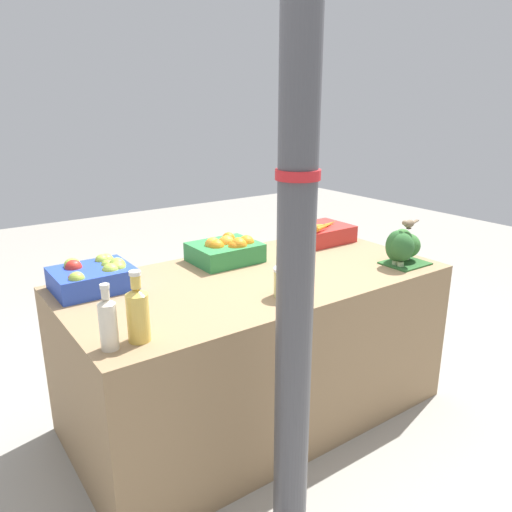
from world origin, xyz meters
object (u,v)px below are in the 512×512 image
(support_pole, at_px, (298,182))
(carrot_crate, at_px, (320,232))
(broccoli_pile, at_px, (402,246))
(pickle_jar, at_px, (286,282))
(sparrow_bird, at_px, (409,224))
(apple_crate, at_px, (95,275))
(orange_crate, at_px, (226,250))
(juice_bottle_cloudy, at_px, (108,322))
(juice_bottle_golden, at_px, (138,312))

(support_pole, bearing_deg, carrot_crate, 44.35)
(support_pole, xyz_separation_m, carrot_crate, (1.04, 1.01, -0.52))
(broccoli_pile, relative_size, pickle_jar, 1.90)
(carrot_crate, distance_m, sparrow_bird, 0.60)
(sparrow_bird, bearing_deg, pickle_jar, -6.00)
(apple_crate, height_order, carrot_crate, same)
(broccoli_pile, bearing_deg, pickle_jar, 179.96)
(orange_crate, xyz_separation_m, pickle_jar, (-0.05, -0.56, 0.00))
(orange_crate, relative_size, broccoli_pile, 1.40)
(support_pole, bearing_deg, orange_crate, 69.44)
(apple_crate, distance_m, carrot_crate, 1.35)
(support_pole, height_order, sparrow_bird, support_pole)
(carrot_crate, height_order, broccoli_pile, broccoli_pile)
(carrot_crate, xyz_separation_m, broccoli_pile, (0.05, -0.56, 0.04))
(apple_crate, height_order, broccoli_pile, broccoli_pile)
(apple_crate, xyz_separation_m, broccoli_pile, (1.39, -0.56, 0.03))
(orange_crate, height_order, juice_bottle_cloudy, juice_bottle_cloudy)
(support_pole, distance_m, juice_bottle_cloudy, 0.78)
(pickle_jar, bearing_deg, juice_bottle_cloudy, -177.75)
(orange_crate, xyz_separation_m, sparrow_bird, (0.73, -0.57, 0.15))
(juice_bottle_cloudy, relative_size, juice_bottle_golden, 0.91)
(pickle_jar, bearing_deg, apple_crate, 138.72)
(broccoli_pile, bearing_deg, juice_bottle_golden, -178.79)
(carrot_crate, relative_size, sparrow_bird, 2.47)
(juice_bottle_golden, bearing_deg, juice_bottle_cloudy, 180.00)
(broccoli_pile, height_order, sparrow_bird, sparrow_bird)
(carrot_crate, distance_m, juice_bottle_golden, 1.51)
(support_pole, xyz_separation_m, juice_bottle_golden, (-0.35, 0.42, -0.47))
(apple_crate, bearing_deg, orange_crate, -0.34)
(juice_bottle_golden, height_order, sparrow_bird, juice_bottle_golden)
(orange_crate, relative_size, juice_bottle_cloudy, 1.44)
(broccoli_pile, xyz_separation_m, juice_bottle_cloudy, (-1.54, -0.03, 0.00))
(support_pole, bearing_deg, sparrow_bird, 21.67)
(juice_bottle_golden, bearing_deg, orange_crate, 38.96)
(carrot_crate, bearing_deg, sparrow_bird, -83.08)
(orange_crate, height_order, juice_bottle_golden, juice_bottle_golden)
(support_pole, xyz_separation_m, apple_crate, (-0.31, 1.01, -0.52))
(apple_crate, bearing_deg, broccoli_pile, -21.94)
(orange_crate, bearing_deg, support_pole, -110.56)
(orange_crate, bearing_deg, juice_bottle_cloudy, -144.78)
(pickle_jar, relative_size, sparrow_bird, 0.93)
(orange_crate, distance_m, broccoli_pile, 0.90)
(juice_bottle_cloudy, bearing_deg, orange_crate, 35.22)
(sparrow_bird, bearing_deg, juice_bottle_golden, -4.40)
(support_pole, xyz_separation_m, orange_crate, (0.38, 1.01, -0.51))
(juice_bottle_golden, relative_size, pickle_jar, 2.04)
(support_pole, relative_size, orange_crate, 7.89)
(orange_crate, height_order, carrot_crate, orange_crate)
(carrot_crate, distance_m, juice_bottle_cloudy, 1.61)
(juice_bottle_cloudy, height_order, juice_bottle_golden, juice_bottle_golden)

